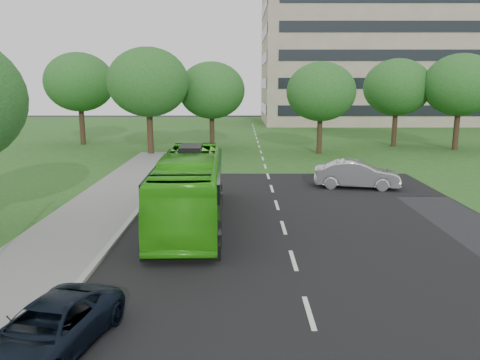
{
  "coord_description": "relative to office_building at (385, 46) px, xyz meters",
  "views": [
    {
      "loc": [
        -1.93,
        -18.15,
        6.32
      ],
      "look_at": [
        -1.96,
        4.92,
        1.6
      ],
      "focal_mm": 35.0,
      "sensor_mm": 36.0,
      "label": 1
    }
  ],
  "objects": [
    {
      "name": "tree_park_f",
      "position": [
        -40.83,
        -30.05,
        -5.94
      ],
      "size": [
        7.22,
        7.22,
        9.64
      ],
      "color": "black",
      "rests_on": "ground"
    },
    {
      "name": "street_surfaces",
      "position": [
        -22.34,
        -39.21,
        -12.47
      ],
      "size": [
        120.0,
        120.0,
        0.15
      ],
      "color": "black",
      "rests_on": "ground"
    },
    {
      "name": "ground",
      "position": [
        -21.96,
        -61.96,
        -12.5
      ],
      "size": [
        160.0,
        160.0,
        0.0
      ],
      "primitive_type": "plane",
      "color": "black",
      "rests_on": "ground"
    },
    {
      "name": "office_building",
      "position": [
        0.0,
        0.0,
        0.0
      ],
      "size": [
        40.1,
        20.1,
        25.0
      ],
      "color": "gray",
      "rests_on": "ground"
    },
    {
      "name": "tree_park_b",
      "position": [
        -26.73,
        -33.62,
        -6.75
      ],
      "size": [
        6.51,
        6.51,
        8.53
      ],
      "color": "black",
      "rests_on": "ground"
    },
    {
      "name": "sedan",
      "position": [
        -16.67,
        -51.59,
        -11.65
      ],
      "size": [
        5.43,
        2.71,
        1.71
      ],
      "primitive_type": "imported",
      "rotation": [
        0.0,
        0.0,
        1.39
      ],
      "color": "silver",
      "rests_on": "ground"
    },
    {
      "name": "tree_park_d",
      "position": [
        -7.97,
        -31.69,
        -6.46
      ],
      "size": [
        6.75,
        6.75,
        8.92
      ],
      "color": "black",
      "rests_on": "ground"
    },
    {
      "name": "bus",
      "position": [
        -26.25,
        -58.92,
        -10.89
      ],
      "size": [
        3.09,
        11.63,
        3.22
      ],
      "primitive_type": "imported",
      "rotation": [
        0.0,
        0.0,
        0.03
      ],
      "color": "green",
      "rests_on": "ground"
    },
    {
      "name": "suv",
      "position": [
        -28.46,
        -69.96,
        -11.89
      ],
      "size": [
        2.97,
        4.76,
        1.23
      ],
      "primitive_type": "imported",
      "rotation": [
        0.0,
        0.0,
        -0.22
      ],
      "color": "black",
      "rests_on": "ground"
    },
    {
      "name": "tree_park_c",
      "position": [
        -16.57,
        -36.87,
        -6.83
      ],
      "size": [
        6.29,
        6.29,
        8.36
      ],
      "color": "black",
      "rests_on": "ground"
    },
    {
      "name": "tree_park_a",
      "position": [
        -32.12,
        -37.61,
        -5.98
      ],
      "size": [
        7.23,
        7.23,
        9.6
      ],
      "color": "black",
      "rests_on": "ground"
    },
    {
      "name": "tree_park_e",
      "position": [
        -2.79,
        -34.38,
        -6.21
      ],
      "size": [
        6.94,
        6.94,
        9.26
      ],
      "color": "black",
      "rests_on": "ground"
    }
  ]
}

